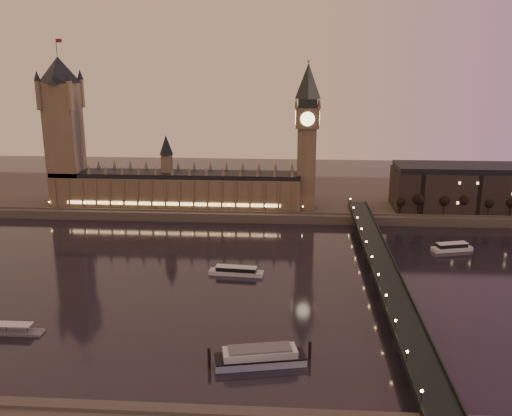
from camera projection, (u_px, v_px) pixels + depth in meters
The scene contains 15 objects.
ground at pixel (206, 278), 300.13m from camera, with size 700.00×700.00×0.00m, color black.
far_embankment at pixel (274, 197), 456.19m from camera, with size 560.00×130.00×6.00m, color #423D35.
palace_of_westminster at pixel (176, 185), 413.50m from camera, with size 180.00×26.62×52.00m.
victoria_tower at pixel (63, 123), 407.14m from camera, with size 31.68×31.68×118.00m.
big_ben at pixel (307, 128), 396.22m from camera, with size 17.68×17.68×104.00m.
westminster_bridge at pixel (382, 272), 292.67m from camera, with size 13.20×260.00×15.30m.
city_block at pixel (503, 186), 407.53m from camera, with size 155.00×45.00×34.00m.
bare_tree_0 at pixel (398, 201), 393.27m from camera, with size 6.24×6.24×12.69m.
bare_tree_1 at pixel (421, 201), 392.26m from camera, with size 6.24×6.24×12.69m.
bare_tree_2 at pixel (443, 202), 391.25m from camera, with size 6.24×6.24×12.69m.
bare_tree_3 at pixel (466, 202), 390.24m from camera, with size 6.24×6.24×12.69m.
bare_tree_4 at pixel (489, 203), 389.23m from camera, with size 6.24×6.24×12.69m.
cruise_boat_a at pixel (236, 271), 303.55m from camera, with size 29.28×8.75×4.62m.
cruise_boat_c at pixel (452, 247), 340.53m from camera, with size 25.22×12.57×4.87m.
moored_barge at pixel (260, 357), 216.05m from camera, with size 39.14×16.49×7.32m.
Camera 1 is at (45.45, -277.45, 114.36)m, focal length 40.00 mm.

